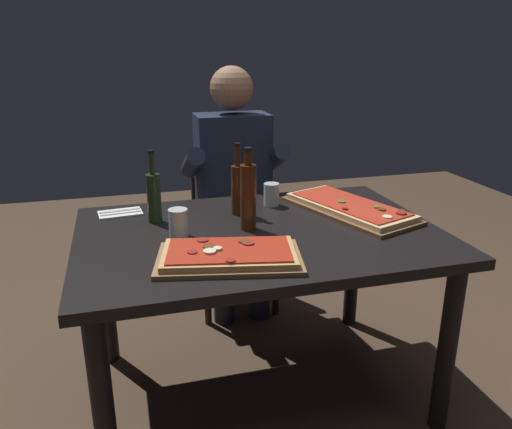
% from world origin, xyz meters
% --- Properties ---
extents(ground_plane, '(6.40, 6.40, 0.00)m').
position_xyz_m(ground_plane, '(0.00, 0.00, 0.00)').
color(ground_plane, '#4C3828').
extents(dining_table, '(1.40, 0.96, 0.74)m').
position_xyz_m(dining_table, '(0.00, 0.00, 0.64)').
color(dining_table, black).
rests_on(dining_table, ground_plane).
extents(pizza_rectangular_front, '(0.53, 0.37, 0.05)m').
position_xyz_m(pizza_rectangular_front, '(-0.18, -0.25, 0.76)').
color(pizza_rectangular_front, olive).
rests_on(pizza_rectangular_front, dining_table).
extents(pizza_rectangular_left, '(0.46, 0.67, 0.05)m').
position_xyz_m(pizza_rectangular_left, '(0.44, 0.12, 0.76)').
color(pizza_rectangular_left, brown).
rests_on(pizza_rectangular_left, dining_table).
extents(wine_bottle_dark, '(0.06, 0.06, 0.33)m').
position_xyz_m(wine_bottle_dark, '(-0.04, 0.03, 0.88)').
color(wine_bottle_dark, '#47230F').
rests_on(wine_bottle_dark, dining_table).
extents(oil_bottle_amber, '(0.06, 0.06, 0.31)m').
position_xyz_m(oil_bottle_amber, '(-0.03, 0.22, 0.86)').
color(oil_bottle_amber, '#47230F').
rests_on(oil_bottle_amber, dining_table).
extents(vinegar_bottle_green, '(0.06, 0.06, 0.30)m').
position_xyz_m(vinegar_bottle_green, '(-0.38, 0.21, 0.85)').
color(vinegar_bottle_green, '#233819').
rests_on(vinegar_bottle_green, dining_table).
extents(tumbler_near_camera, '(0.07, 0.07, 0.11)m').
position_xyz_m(tumbler_near_camera, '(-0.31, 0.02, 0.79)').
color(tumbler_near_camera, silver).
rests_on(tumbler_near_camera, dining_table).
extents(tumbler_far_side, '(0.07, 0.07, 0.10)m').
position_xyz_m(tumbler_far_side, '(0.14, 0.30, 0.79)').
color(tumbler_far_side, silver).
rests_on(tumbler_far_side, dining_table).
extents(napkin_cutlery_set, '(0.19, 0.13, 0.01)m').
position_xyz_m(napkin_cutlery_set, '(-0.52, 0.35, 0.74)').
color(napkin_cutlery_set, white).
rests_on(napkin_cutlery_set, dining_table).
extents(diner_chair, '(0.44, 0.44, 0.87)m').
position_xyz_m(diner_chair, '(0.07, 0.86, 0.49)').
color(diner_chair, black).
rests_on(diner_chair, ground_plane).
extents(seated_diner, '(0.53, 0.41, 1.33)m').
position_xyz_m(seated_diner, '(0.07, 0.74, 0.74)').
color(seated_diner, '#23232D').
rests_on(seated_diner, ground_plane).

